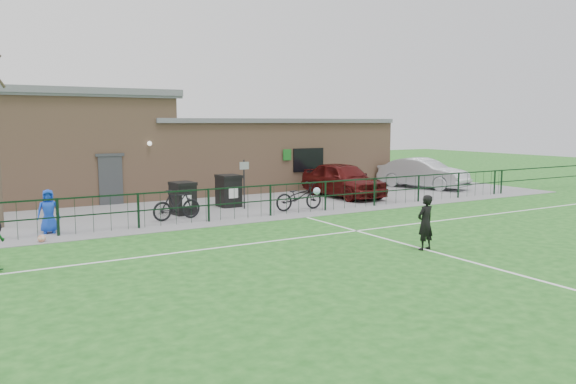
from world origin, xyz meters
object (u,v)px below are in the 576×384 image
car_silver (423,173)px  bicycle_d (177,205)px  spectator_child (49,211)px  car_maroon (343,179)px  bicycle_e (299,196)px  wheelie_bin_left (183,199)px  ball_ground (42,239)px  wheelie_bin_right (229,192)px  sign_post (244,184)px

car_silver → bicycle_d: 15.05m
bicycle_d → spectator_child: size_ratio=1.32×
car_silver → bicycle_d: bearing=173.3°
car_maroon → bicycle_e: 4.60m
wheelie_bin_left → ball_ground: bearing=-159.9°
wheelie_bin_right → spectator_child: 7.64m
car_maroon → car_silver: size_ratio=1.00×
ball_ground → sign_post: bearing=18.9°
wheelie_bin_left → car_silver: 14.27m
bicycle_d → spectator_child: 4.33m
sign_post → car_silver: bearing=8.7°
sign_post → ball_ground: bearing=-161.1°
bicycle_d → ball_ground: bicycle_d is taller
wheelie_bin_left → bicycle_e: wheelie_bin_left is taller
car_silver → ball_ground: car_silver is taller
wheelie_bin_left → car_maroon: bearing=0.7°
wheelie_bin_right → car_silver: 11.84m
wheelie_bin_right → bicycle_e: size_ratio=0.59×
bicycle_e → car_silver: bearing=-72.1°
car_silver → ball_ground: bearing=175.2°
car_silver → ball_ground: size_ratio=20.62×
bicycle_d → ball_ground: size_ratio=7.88×
bicycle_d → sign_post: bearing=-76.7°
wheelie_bin_left → car_silver: car_silver is taller
car_silver → car_maroon: bearing=169.9°
wheelie_bin_right → car_maroon: bearing=-0.4°
sign_post → bicycle_e: 2.29m
spectator_child → bicycle_d: bearing=10.4°
wheelie_bin_left → wheelie_bin_right: size_ratio=0.93×
sign_post → bicycle_e: sign_post is taller
wheelie_bin_right → spectator_child: bearing=-163.6°
wheelie_bin_right → bicycle_d: bearing=-146.7°
wheelie_bin_left → spectator_child: (-4.94, -1.34, 0.12)m
wheelie_bin_right → bicycle_d: (-2.97, -2.03, -0.07)m
wheelie_bin_right → bicycle_e: 3.08m
ball_ground → bicycle_e: bearing=7.7°
wheelie_bin_left → ball_ground: size_ratio=4.95×
sign_post → car_maroon: (5.65, 0.97, -0.18)m
spectator_child → car_silver: bearing=16.2°
spectator_child → bicycle_e: bearing=6.7°
bicycle_e → spectator_child: size_ratio=1.51×
wheelie_bin_right → spectator_child: (-7.29, -2.30, 0.08)m
wheelie_bin_left → bicycle_e: size_ratio=0.55×
bicycle_e → ball_ground: bicycle_e is taller
sign_post → ball_ground: (-7.96, -2.73, -0.90)m
wheelie_bin_left → sign_post: bearing=-4.9°
bicycle_d → wheelie_bin_left: bearing=-36.0°
sign_post → ball_ground: size_ratio=8.56×
car_maroon → sign_post: bearing=-171.7°
wheelie_bin_right → bicycle_e: (2.02, -2.32, -0.07)m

